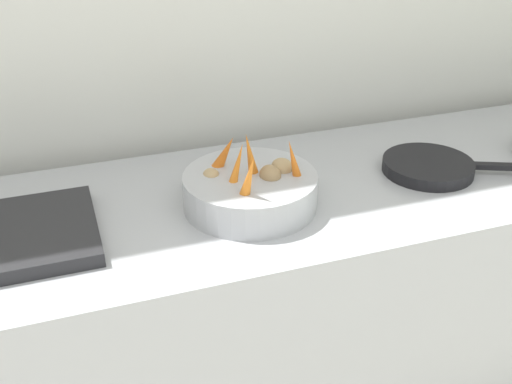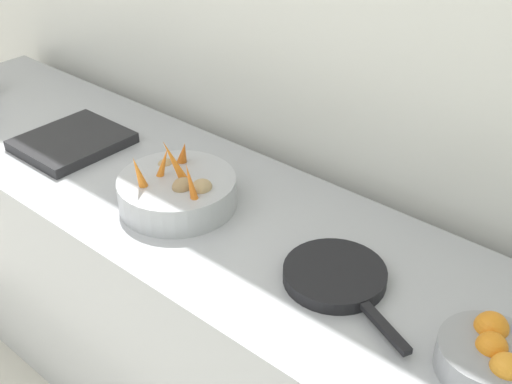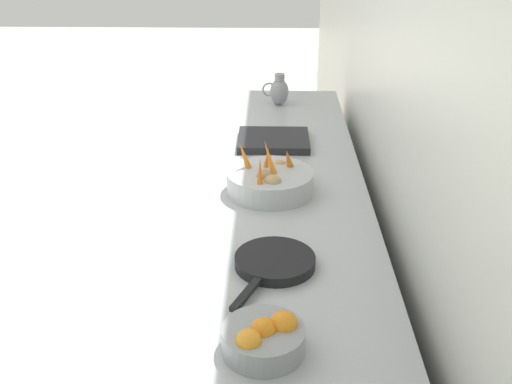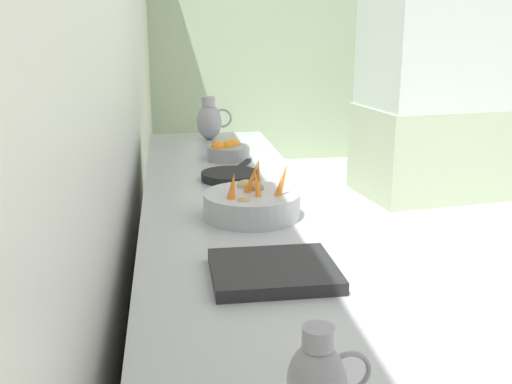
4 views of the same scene
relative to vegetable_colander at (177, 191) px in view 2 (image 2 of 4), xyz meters
name	(u,v)px [view 2 (image 2 of 4)]	position (x,y,z in m)	size (l,w,h in m)	color
prep_counter	(231,327)	(-0.05, 0.16, -0.48)	(0.70, 3.22, 0.87)	#ADAFB5
vegetable_colander	(177,191)	(0.00, 0.00, 0.00)	(0.35, 0.35, 0.22)	#ADAFB5
orange_bowl	(490,355)	(0.01, 0.96, -0.01)	(0.22, 0.22, 0.10)	gray
counter_sink_basin	(72,142)	(-0.02, -0.54, -0.03)	(0.34, 0.30, 0.04)	#232326
skillet_on_counter	(336,276)	(-0.02, 0.55, -0.03)	(0.26, 0.41, 0.03)	black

